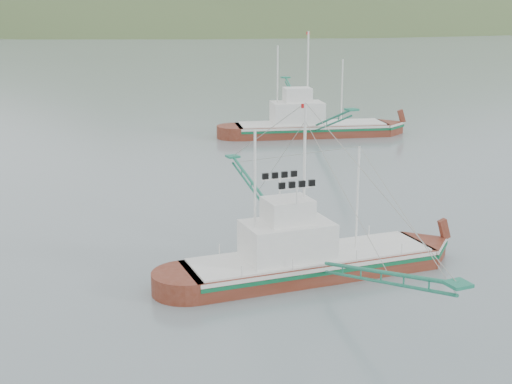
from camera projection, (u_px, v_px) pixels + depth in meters
name	position (u px, v px, depth m)	size (l,w,h in m)	color
ground	(304.00, 280.00, 36.00)	(1200.00, 1200.00, 0.00)	slate
main_boat	(307.00, 250.00, 36.36)	(13.26, 23.78, 9.62)	#612314
bg_boat_right	(310.00, 115.00, 75.89)	(16.70, 28.67, 11.84)	#612314
headland_right	(321.00, 26.00, 510.61)	(684.00, 432.00, 306.00)	#42572D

